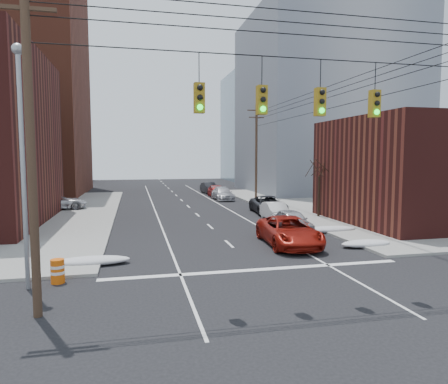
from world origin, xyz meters
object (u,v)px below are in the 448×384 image
parked_car_f (209,188)px  lot_car_b (59,202)px  red_pickup (289,231)px  parked_car_b (276,212)px  construction_barrel (58,271)px  parked_car_a (292,221)px  parked_car_e (217,191)px  parked_car_d (223,194)px  parked_car_c (268,205)px

parked_car_f → lot_car_b: (-17.17, -14.78, 0.09)m
red_pickup → parked_car_f: red_pickup is taller
parked_car_b → parked_car_f: size_ratio=0.96×
parked_car_f → construction_barrel: bearing=-113.7°
red_pickup → construction_barrel: 12.61m
parked_car_a → lot_car_b: lot_car_b is taller
parked_car_e → parked_car_f: parked_car_e is taller
parked_car_a → parked_car_d: size_ratio=0.88×
parked_car_c → parked_car_e: size_ratio=1.22×
parked_car_a → parked_car_b: bearing=83.3°
parked_car_e → red_pickup: bearing=-91.7°
red_pickup → parked_car_a: bearing=69.0°
construction_barrel → red_pickup: bearing=20.6°
parked_car_a → construction_barrel: 15.91m
red_pickup → parked_car_e: size_ratio=1.28×
parked_car_b → parked_car_c: size_ratio=0.78×
parked_car_a → construction_barrel: parked_car_a is taller
parked_car_c → parked_car_d: (-1.60, 11.80, -0.04)m
parked_car_d → lot_car_b: lot_car_b is taller
parked_car_b → lot_car_b: (-18.02, 9.80, 0.12)m
red_pickup → parked_car_a: (1.78, 3.84, -0.06)m
parked_car_f → construction_barrel: 39.92m
parked_car_b → parked_car_f: 24.60m
red_pickup → construction_barrel: size_ratio=6.02×
parked_car_a → lot_car_b: 22.74m
lot_car_b → parked_car_e: bearing=-74.3°
lot_car_b → parked_car_c: bearing=-120.4°
parked_car_d → parked_car_f: bearing=89.6°
parked_car_f → lot_car_b: bearing=-143.6°
parked_car_c → parked_car_f: (-1.60, 20.60, -0.03)m
parked_car_b → parked_car_d: (-0.84, 15.78, 0.01)m
parked_car_a → lot_car_b: (-17.46, 14.58, 0.09)m
parked_car_b → red_pickup: bearing=-103.1°
parked_car_d → construction_barrel: parked_car_d is taller
parked_car_a → parked_car_e: (-0.28, 24.06, 0.03)m
parked_car_c → parked_car_b: bearing=-96.1°
parked_car_b → parked_car_e: size_ratio=0.95×
parked_car_d → parked_car_b: bearing=-87.4°
parked_car_f → construction_barrel: parked_car_f is taller
parked_car_d → parked_car_e: bearing=89.6°
parked_car_b → parked_car_d: parked_car_d is taller
parked_car_c → red_pickup: bearing=-99.2°
parked_car_a → parked_car_b: parked_car_a is taller
parked_car_b → construction_barrel: bearing=-135.2°
red_pickup → parked_car_e: bearing=90.8°
parked_car_c → parked_car_d: size_ratio=1.11×
construction_barrel → parked_car_b: bearing=42.7°
parked_car_b → lot_car_b: bearing=153.6°
parked_car_f → parked_car_b: bearing=-92.3°
parked_car_a → parked_car_e: bearing=90.6°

